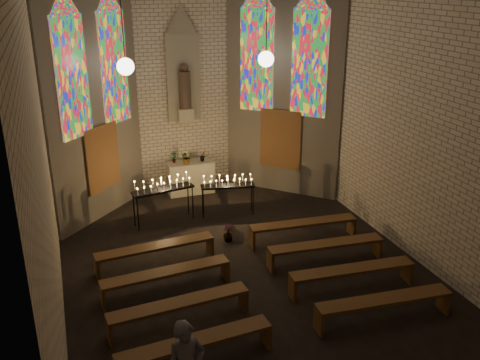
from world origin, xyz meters
name	(u,v)px	position (x,y,z in m)	size (l,w,h in m)	color
floor	(252,281)	(0.00, 0.00, 0.00)	(12.00, 12.00, 0.00)	black
room	(207,86)	(0.00, 3.37, 3.72)	(8.22, 12.43, 7.00)	beige
altar	(191,177)	(0.00, 5.45, 0.50)	(1.40, 0.60, 1.00)	#BDB79A
flower_vase_left	(174,157)	(-0.47, 5.55, 1.18)	(0.19, 0.13, 0.35)	#4C723F
flower_vase_center	(187,157)	(-0.12, 5.36, 1.20)	(0.36, 0.32, 0.41)	#4C723F
flower_vase_right	(203,156)	(0.40, 5.40, 1.17)	(0.19, 0.15, 0.34)	#4C723F
aisle_flower_pot	(228,233)	(0.08, 1.97, 0.22)	(0.25, 0.25, 0.44)	#4C723F
votive_stand_left	(163,186)	(-1.22, 3.60, 1.06)	(1.72, 0.67, 1.23)	black
votive_stand_right	(228,183)	(0.58, 3.53, 0.94)	(1.53, 0.63, 1.10)	black
pew_left_0	(155,249)	(-1.89, 1.37, 0.43)	(2.79, 0.60, 0.53)	#513117
pew_right_0	(303,225)	(1.89, 1.37, 0.43)	(2.79, 0.60, 0.53)	#513117
pew_left_1	(166,275)	(-1.89, 0.17, 0.43)	(2.79, 0.60, 0.53)	#513117
pew_right_1	(326,247)	(1.89, 0.17, 0.43)	(2.79, 0.60, 0.53)	#513117
pew_left_2	(179,306)	(-1.89, -1.03, 0.43)	(2.79, 0.60, 0.53)	#513117
pew_right_2	(352,272)	(1.89, -1.03, 0.43)	(2.79, 0.60, 0.53)	#513117
pew_left_3	(195,344)	(-1.89, -2.23, 0.43)	(2.79, 0.60, 0.53)	#513117
pew_right_3	(384,302)	(1.89, -2.23, 0.43)	(2.79, 0.60, 0.53)	#513117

